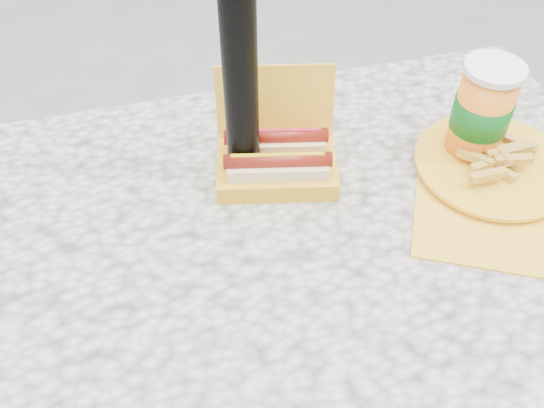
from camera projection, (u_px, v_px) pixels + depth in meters
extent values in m
cube|color=beige|center=(270.00, 261.00, 0.89)|extent=(1.20, 0.80, 0.05)
cylinder|color=black|center=(5.00, 310.00, 1.28)|extent=(0.07, 0.07, 0.70)
cylinder|color=black|center=(439.00, 219.00, 1.46)|extent=(0.07, 0.07, 0.70)
cube|color=gold|center=(277.00, 168.00, 0.97)|extent=(0.21, 0.16, 0.03)
cube|color=gold|center=(275.00, 102.00, 0.97)|extent=(0.19, 0.07, 0.12)
cube|color=#D8CA88|center=(278.00, 172.00, 0.94)|extent=(0.16, 0.08, 0.04)
cylinder|color=maroon|center=(278.00, 161.00, 0.92)|extent=(0.17, 0.06, 0.02)
cylinder|color=#C8A00B|center=(278.00, 155.00, 0.91)|extent=(0.14, 0.04, 0.01)
cube|color=#D8CA88|center=(276.00, 148.00, 0.98)|extent=(0.16, 0.08, 0.04)
cylinder|color=maroon|center=(276.00, 136.00, 0.96)|extent=(0.17, 0.06, 0.02)
cylinder|color=#A41924|center=(276.00, 131.00, 0.95)|extent=(0.14, 0.04, 0.01)
cube|color=gold|center=(480.00, 218.00, 0.92)|extent=(0.27, 0.27, 0.00)
cylinder|color=gold|center=(492.00, 166.00, 0.98)|extent=(0.24, 0.24, 0.01)
cylinder|color=gold|center=(493.00, 164.00, 0.98)|extent=(0.25, 0.25, 0.01)
cube|color=gold|center=(488.00, 175.00, 0.93)|extent=(0.06, 0.01, 0.01)
cube|color=gold|center=(500.00, 151.00, 0.96)|extent=(0.02, 0.06, 0.02)
cube|color=gold|center=(508.00, 152.00, 0.97)|extent=(0.06, 0.04, 0.01)
cube|color=gold|center=(518.00, 148.00, 0.97)|extent=(0.06, 0.02, 0.02)
cube|color=gold|center=(504.00, 152.00, 0.96)|extent=(0.06, 0.02, 0.01)
cube|color=gold|center=(499.00, 170.00, 0.96)|extent=(0.04, 0.06, 0.01)
cube|color=gold|center=(469.00, 136.00, 0.99)|extent=(0.05, 0.06, 0.01)
cube|color=gold|center=(502.00, 158.00, 0.97)|extent=(0.06, 0.01, 0.01)
cube|color=gold|center=(487.00, 164.00, 0.95)|extent=(0.06, 0.03, 0.01)
cube|color=gold|center=(513.00, 159.00, 0.95)|extent=(0.06, 0.03, 0.01)
cube|color=gold|center=(476.00, 158.00, 0.96)|extent=(0.05, 0.05, 0.01)
cube|color=gold|center=(502.00, 158.00, 0.97)|extent=(0.04, 0.06, 0.01)
cube|color=gold|center=(500.00, 150.00, 0.98)|extent=(0.06, 0.05, 0.02)
cube|color=gold|center=(519.00, 144.00, 0.98)|extent=(0.05, 0.06, 0.01)
cube|color=gold|center=(497.00, 162.00, 0.97)|extent=(0.04, 0.06, 0.02)
ellipsoid|color=#A41924|center=(463.00, 138.00, 1.01)|extent=(0.05, 0.05, 0.02)
cube|color=red|center=(502.00, 150.00, 0.97)|extent=(0.10, 0.02, 0.00)
cylinder|color=orange|center=(481.00, 116.00, 0.96)|extent=(0.09, 0.09, 0.16)
cylinder|color=#0B5315|center=(481.00, 113.00, 0.95)|extent=(0.09, 0.09, 0.05)
cylinder|color=white|center=(495.00, 69.00, 0.89)|extent=(0.09, 0.09, 0.01)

